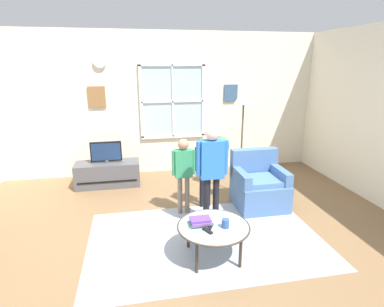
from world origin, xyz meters
The scene contains 16 objects.
ground_plane centered at (0.00, 0.00, -0.01)m, with size 6.89×5.92×0.02m, color brown.
back_wall centered at (0.00, 2.72, 1.40)m, with size 6.29×0.17×2.79m.
area_rug centered at (0.22, -0.09, 0.00)m, with size 2.98×1.92×0.01m, color #999EAD.
tv_stand centered at (-1.13, 2.06, 0.22)m, with size 1.15×0.47×0.45m.
television centered at (-1.13, 2.06, 0.65)m, with size 0.55×0.08×0.39m.
armchair centered at (1.27, 0.73, 0.33)m, with size 0.76×0.74×0.87m.
coffee_table centered at (0.21, -0.47, 0.39)m, with size 0.85×0.85×0.41m.
book_stack centered at (0.07, -0.42, 0.45)m, with size 0.26×0.18×0.08m.
cup centered at (0.34, -0.53, 0.46)m, with size 0.09×0.09×0.10m, color #334C8C.
remote_near_books centered at (0.12, -0.58, 0.42)m, with size 0.04×0.14×0.02m, color black.
remote_near_cup centered at (0.17, -0.50, 0.42)m, with size 0.04×0.14×0.02m, color black.
person_blue_shirt centered at (0.37, 0.23, 0.90)m, with size 0.43×0.20×1.44m.
person_green_shirt centered at (0.07, 0.70, 0.73)m, with size 0.35×0.16×1.16m.
person_black_shirt centered at (0.43, 0.86, 0.71)m, with size 0.34×0.16×1.14m.
potted_plant_by_window centered at (1.07, 2.27, 0.47)m, with size 0.39×0.39×0.79m.
floor_lamp centered at (1.15, 1.25, 1.50)m, with size 0.32×0.32×1.79m.
Camera 1 is at (-0.64, -3.54, 2.21)m, focal length 29.08 mm.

